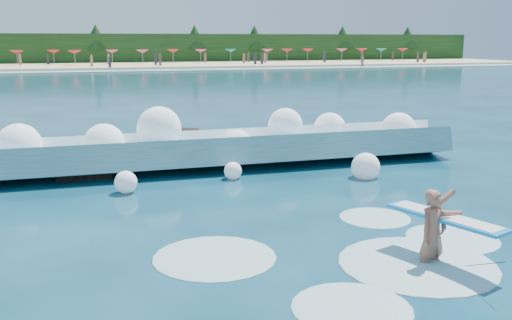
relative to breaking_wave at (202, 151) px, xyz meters
name	(u,v)px	position (x,y,z in m)	size (l,w,h in m)	color
ground	(215,242)	(-1.21, -6.98, -0.51)	(200.00, 200.00, 0.00)	#072F3D
beach	(96,66)	(-1.21, 71.02, -0.31)	(140.00, 20.00, 0.40)	tan
wet_band	(98,71)	(-1.21, 60.02, -0.47)	(140.00, 5.00, 0.08)	silver
treeline	(93,49)	(-1.21, 81.02, 1.99)	(140.00, 4.00, 5.00)	black
breaking_wave	(202,151)	(0.00, 0.00, 0.00)	(16.85, 2.68, 1.45)	teal
rock_cluster	(72,159)	(-4.01, 0.55, -0.11)	(8.12, 2.99, 1.24)	black
surfer_with_board	(436,231)	(2.37, -9.29, 0.12)	(1.27, 2.88, 1.69)	#9B5E48
wave_spray	(199,138)	(-0.09, -0.10, 0.44)	(14.76, 4.49, 2.09)	white
surf_foam	(379,259)	(1.53, -8.81, -0.51)	(8.60, 5.71, 0.15)	silver
beach_umbrellas	(94,52)	(-1.20, 73.71, 1.74)	(111.65, 6.73, 0.50)	red
beachgoers	(134,60)	(4.06, 67.39, 0.60)	(102.88, 14.07, 1.94)	#3F332D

